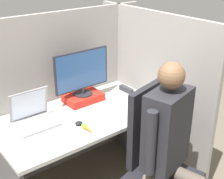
% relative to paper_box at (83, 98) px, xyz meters
% --- Properties ---
extents(cubicle_panel_back, '(1.92, 0.05, 1.51)m').
position_rel_paper_box_xyz_m(cubicle_panel_back, '(-0.16, 0.20, -0.00)').
color(cubicle_panel_back, gray).
rests_on(cubicle_panel_back, ground).
extents(cubicle_panel_right, '(0.04, 1.43, 1.51)m').
position_rel_paper_box_xyz_m(cubicle_panel_right, '(0.57, -0.29, -0.00)').
color(cubicle_panel_right, gray).
rests_on(cubicle_panel_right, ground).
extents(desk, '(1.42, 0.77, 0.72)m').
position_rel_paper_box_xyz_m(desk, '(-0.16, -0.21, -0.21)').
color(desk, '#B7B7B2').
rests_on(desk, ground).
extents(paper_box, '(0.33, 0.23, 0.07)m').
position_rel_paper_box_xyz_m(paper_box, '(0.00, 0.00, 0.00)').
color(paper_box, red).
rests_on(paper_box, desk).
extents(monitor, '(0.53, 0.17, 0.40)m').
position_rel_paper_box_xyz_m(monitor, '(0.00, 0.00, 0.25)').
color(monitor, '#232328').
rests_on(monitor, paper_box).
extents(laptop, '(0.32, 0.26, 0.27)m').
position_rel_paper_box_xyz_m(laptop, '(-0.53, -0.10, 0.02)').
color(laptop, '#99999E').
rests_on(laptop, desk).
extents(mouse, '(0.06, 0.05, 0.03)m').
position_rel_paper_box_xyz_m(mouse, '(-0.26, -0.34, -0.02)').
color(mouse, black).
rests_on(mouse, desk).
extents(stapler, '(0.04, 0.16, 0.05)m').
position_rel_paper_box_xyz_m(stapler, '(0.44, -0.09, -0.01)').
color(stapler, '#2D2D33').
rests_on(stapler, desk).
extents(carrot_toy, '(0.04, 0.15, 0.04)m').
position_rel_paper_box_xyz_m(carrot_toy, '(-0.26, -0.46, -0.01)').
color(carrot_toy, orange).
rests_on(carrot_toy, desk).
extents(office_chair, '(0.56, 0.61, 1.09)m').
position_rel_paper_box_xyz_m(office_chair, '(0.06, -0.87, -0.20)').
color(office_chair, black).
rests_on(office_chair, ground).
extents(person, '(0.47, 0.50, 1.35)m').
position_rel_paper_box_xyz_m(person, '(0.02, -1.03, 0.02)').
color(person, brown).
rests_on(person, ground).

